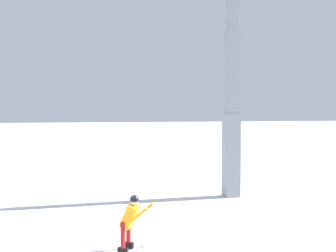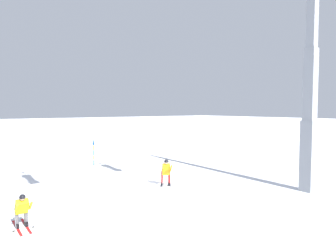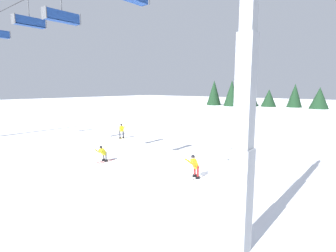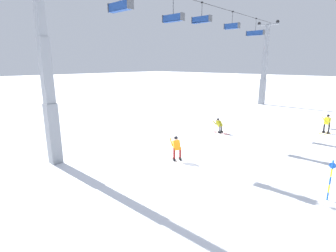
{
  "view_description": "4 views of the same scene",
  "coord_description": "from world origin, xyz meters",
  "px_view_note": "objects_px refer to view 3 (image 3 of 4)",
  "views": [
    {
      "loc": [
        9.28,
        -0.18,
        3.82
      ],
      "look_at": [
        -1.05,
        2.28,
        3.42
      ],
      "focal_mm": 38.69,
      "sensor_mm": 36.0,
      "label": 1
    },
    {
      "loc": [
        9.2,
        14.04,
        4.38
      ],
      "look_at": [
        0.37,
        2.37,
        3.52
      ],
      "focal_mm": 31.0,
      "sensor_mm": 36.0,
      "label": 2
    },
    {
      "loc": [
        -9.43,
        14.63,
        5.81
      ],
      "look_at": [
        0.39,
        2.73,
        3.52
      ],
      "focal_mm": 27.87,
      "sensor_mm": 36.0,
      "label": 3
    },
    {
      "loc": [
        -12.51,
        -9.01,
        6.12
      ],
      "look_at": [
        -0.85,
        1.47,
        2.27
      ],
      "focal_mm": 27.53,
      "sensor_mm": 36.0,
      "label": 4
    }
  ],
  "objects_px": {
    "trail_marker_pole": "(239,141)",
    "skier_carving_main": "(194,165)",
    "skier_distant_uphill": "(103,153)",
    "chairlift_seat_middle": "(30,22)",
    "chairlift_seat_second": "(62,16)",
    "lift_tower_near": "(245,112)",
    "skier_distant_downhill": "(122,130)"
  },
  "relations": [
    {
      "from": "skier_carving_main",
      "to": "skier_distant_downhill",
      "type": "relative_size",
      "value": 1.03
    },
    {
      "from": "chairlift_seat_second",
      "to": "skier_distant_uphill",
      "type": "height_order",
      "value": "chairlift_seat_second"
    },
    {
      "from": "lift_tower_near",
      "to": "chairlift_seat_second",
      "type": "xyz_separation_m",
      "value": [
        11.13,
        -0.0,
        4.84
      ]
    },
    {
      "from": "skier_carving_main",
      "to": "lift_tower_near",
      "type": "xyz_separation_m",
      "value": [
        -5.46,
        5.3,
        4.11
      ]
    },
    {
      "from": "trail_marker_pole",
      "to": "skier_distant_uphill",
      "type": "relative_size",
      "value": 1.12
    },
    {
      "from": "chairlift_seat_middle",
      "to": "trail_marker_pole",
      "type": "height_order",
      "value": "chairlift_seat_middle"
    },
    {
      "from": "lift_tower_near",
      "to": "chairlift_seat_middle",
      "type": "height_order",
      "value": "lift_tower_near"
    },
    {
      "from": "chairlift_seat_middle",
      "to": "skier_distant_uphill",
      "type": "xyz_separation_m",
      "value": [
        -2.23,
        -3.86,
        -9.45
      ]
    },
    {
      "from": "skier_carving_main",
      "to": "chairlift_seat_second",
      "type": "relative_size",
      "value": 0.8
    },
    {
      "from": "chairlift_seat_middle",
      "to": "skier_distant_uphill",
      "type": "bearing_deg",
      "value": -119.98
    },
    {
      "from": "chairlift_seat_second",
      "to": "skier_carving_main",
      "type": "bearing_deg",
      "value": -136.95
    },
    {
      "from": "chairlift_seat_middle",
      "to": "lift_tower_near",
      "type": "bearing_deg",
      "value": 180.0
    },
    {
      "from": "chairlift_seat_middle",
      "to": "skier_distant_uphill",
      "type": "height_order",
      "value": "chairlift_seat_middle"
    },
    {
      "from": "lift_tower_near",
      "to": "trail_marker_pole",
      "type": "xyz_separation_m",
      "value": [
        6.22,
        -13.71,
        -3.97
      ]
    },
    {
      "from": "skier_carving_main",
      "to": "trail_marker_pole",
      "type": "distance_m",
      "value": 8.44
    },
    {
      "from": "skier_distant_uphill",
      "to": "chairlift_seat_middle",
      "type": "bearing_deg",
      "value": 60.02
    },
    {
      "from": "skier_carving_main",
      "to": "skier_distant_downhill",
      "type": "bearing_deg",
      "value": -22.57
    },
    {
      "from": "chairlift_seat_middle",
      "to": "trail_marker_pole",
      "type": "xyz_separation_m",
      "value": [
        -9.12,
        -13.71,
        -9.14
      ]
    },
    {
      "from": "chairlift_seat_middle",
      "to": "skier_distant_downhill",
      "type": "xyz_separation_m",
      "value": [
        3.97,
        -11.06,
        -9.18
      ]
    },
    {
      "from": "chairlift_seat_second",
      "to": "trail_marker_pole",
      "type": "xyz_separation_m",
      "value": [
        -4.91,
        -13.71,
        -8.8
      ]
    },
    {
      "from": "trail_marker_pole",
      "to": "skier_distant_downhill",
      "type": "xyz_separation_m",
      "value": [
        13.09,
        2.65,
        -0.04
      ]
    },
    {
      "from": "chairlift_seat_middle",
      "to": "chairlift_seat_second",
      "type": "bearing_deg",
      "value": 180.0
    },
    {
      "from": "chairlift_seat_second",
      "to": "lift_tower_near",
      "type": "bearing_deg",
      "value": 180.0
    },
    {
      "from": "trail_marker_pole",
      "to": "skier_carving_main",
      "type": "bearing_deg",
      "value": 95.19
    },
    {
      "from": "chairlift_seat_middle",
      "to": "trail_marker_pole",
      "type": "relative_size",
      "value": 1.07
    },
    {
      "from": "lift_tower_near",
      "to": "skier_distant_downhill",
      "type": "bearing_deg",
      "value": -29.79
    },
    {
      "from": "skier_distant_downhill",
      "to": "lift_tower_near",
      "type": "bearing_deg",
      "value": 150.21
    },
    {
      "from": "trail_marker_pole",
      "to": "skier_distant_downhill",
      "type": "height_order",
      "value": "trail_marker_pole"
    },
    {
      "from": "skier_carving_main",
      "to": "skier_distant_uphill",
      "type": "height_order",
      "value": "skier_carving_main"
    },
    {
      "from": "skier_distant_downhill",
      "to": "skier_distant_uphill",
      "type": "bearing_deg",
      "value": 130.73
    },
    {
      "from": "skier_carving_main",
      "to": "chairlift_seat_second",
      "type": "xyz_separation_m",
      "value": [
        5.67,
        5.3,
        8.94
      ]
    },
    {
      "from": "skier_carving_main",
      "to": "lift_tower_near",
      "type": "relative_size",
      "value": 0.15
    }
  ]
}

